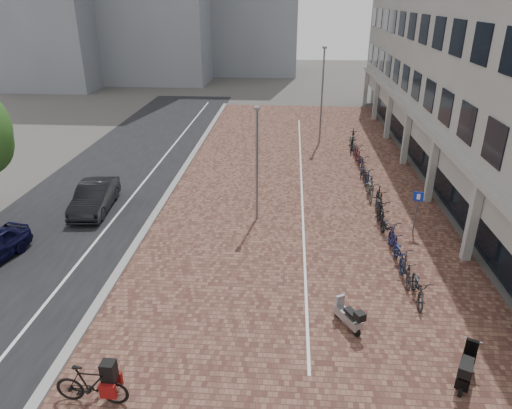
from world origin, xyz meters
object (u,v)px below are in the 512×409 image
(hero_bike, at_px, (91,384))
(scooter_mid, at_px, (467,367))
(scooter_front, at_px, (348,315))
(car_dark, at_px, (95,197))
(parking_sign, at_px, (417,207))

(hero_bike, bearing_deg, scooter_mid, -80.00)
(scooter_front, distance_m, scooter_mid, 3.72)
(scooter_mid, bearing_deg, car_dark, 171.48)
(scooter_mid, relative_size, parking_sign, 0.78)
(car_dark, height_order, scooter_mid, car_dark)
(scooter_front, xyz_separation_m, parking_sign, (3.70, 6.93, 0.86))
(car_dark, distance_m, scooter_mid, 18.13)
(scooter_mid, height_order, parking_sign, parking_sign)
(scooter_front, bearing_deg, parking_sign, 32.00)
(car_dark, relative_size, hero_bike, 2.14)
(scooter_front, height_order, scooter_mid, scooter_mid)
(scooter_mid, bearing_deg, scooter_front, 171.08)
(scooter_front, distance_m, parking_sign, 7.90)
(scooter_front, xyz_separation_m, scooter_mid, (3.02, -2.17, 0.07))
(scooter_mid, xyz_separation_m, parking_sign, (0.69, 9.10, 0.79))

